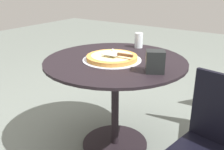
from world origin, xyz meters
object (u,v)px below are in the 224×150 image
Objects in this scene: pizza_on_tray at (112,58)px; drinking_cup at (139,40)px; pizza_server at (118,55)px; napkin_dispenser at (155,62)px; patio_table at (115,82)px.

drinking_cup is at bearing 2.37° from pizza_on_tray.
pizza_on_tray is 1.91× the size of pizza_server.
pizza_on_tray is at bearing -39.46° from napkin_dispenser.
pizza_on_tray is at bearing 72.84° from pizza_server.
patio_table is 4.66× the size of pizza_server.
drinking_cup reaches higher than patio_table.
napkin_dispenser reaches higher than pizza_server.
pizza_server is 1.58× the size of napkin_dispenser.
napkin_dispenser is (-0.06, -0.35, 0.05)m from pizza_on_tray.
napkin_dispenser is at bearing -99.73° from pizza_on_tray.
pizza_server is at bearing -128.09° from patio_table.
pizza_server is at bearing -37.70° from napkin_dispenser.
drinking_cup is at bearing 10.96° from pizza_server.
pizza_on_tray is at bearing 146.35° from patio_table.
napkin_dispenser is (-0.04, -0.29, 0.01)m from pizza_server.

